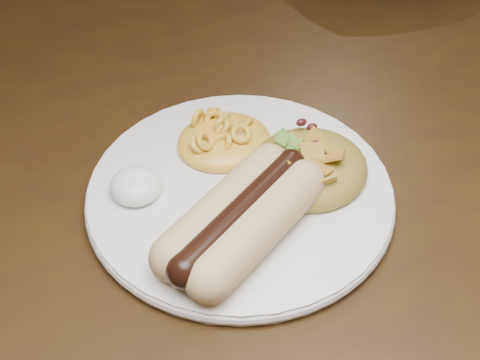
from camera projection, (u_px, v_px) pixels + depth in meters
name	position (u px, v px, depth m)	size (l,w,h in m)	color
table	(133.00, 160.00, 0.74)	(1.60, 0.90, 0.75)	black
plate	(240.00, 195.00, 0.57)	(0.24, 0.24, 0.01)	white
hotdog	(241.00, 217.00, 0.52)	(0.12, 0.12, 0.03)	#DBB181
mac_and_cheese	(224.00, 132.00, 0.59)	(0.08, 0.07, 0.03)	yellow
sour_cream	(135.00, 182.00, 0.56)	(0.04, 0.04, 0.02)	white
taco_salad	(309.00, 160.00, 0.57)	(0.09, 0.09, 0.04)	#C26A25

